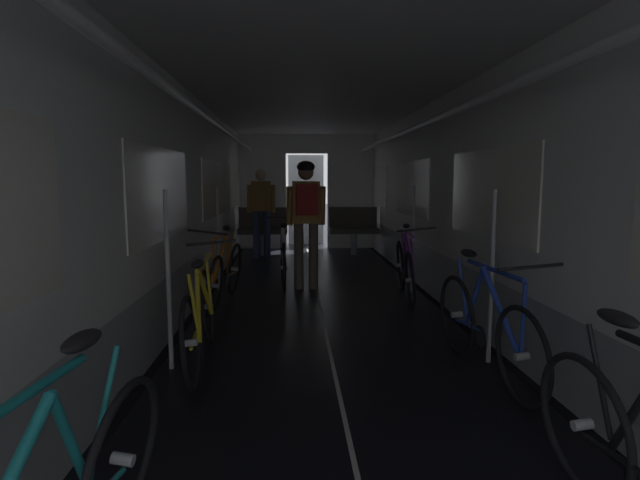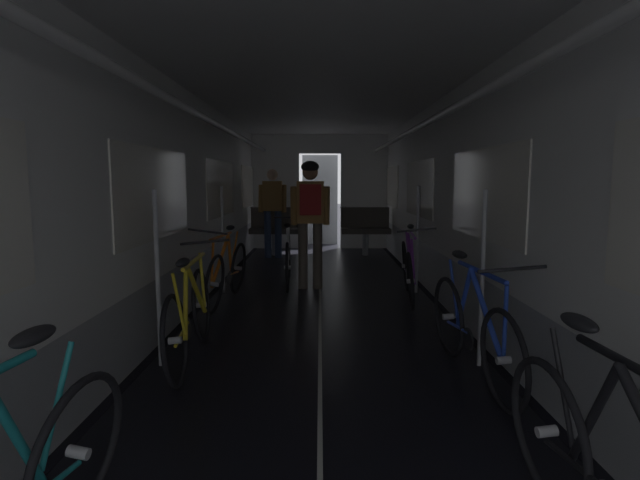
% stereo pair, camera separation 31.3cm
% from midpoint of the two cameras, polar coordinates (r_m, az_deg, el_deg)
% --- Properties ---
extents(train_car_shell, '(3.14, 12.34, 2.57)m').
position_cam_midpoint_polar(train_car_shell, '(5.31, -1.51, 9.34)').
color(train_car_shell, black).
rests_on(train_car_shell, ground).
extents(bench_seat_far_left, '(0.98, 0.51, 0.95)m').
position_cam_midpoint_polar(bench_seat_far_left, '(9.84, -7.52, 1.54)').
color(bench_seat_far_left, gray).
rests_on(bench_seat_far_left, ground).
extents(bench_seat_far_right, '(0.98, 0.51, 0.95)m').
position_cam_midpoint_polar(bench_seat_far_right, '(9.87, 2.95, 1.60)').
color(bench_seat_far_right, gray).
rests_on(bench_seat_far_right, ground).
extents(bicycle_blue, '(0.44, 1.69, 0.94)m').
position_cam_midpoint_polar(bicycle_blue, '(3.91, 16.27, -9.51)').
color(bicycle_blue, black).
rests_on(bicycle_blue, ground).
extents(bicycle_purple, '(0.44, 1.69, 0.95)m').
position_cam_midpoint_polar(bicycle_purple, '(6.25, 8.39, -3.22)').
color(bicycle_purple, black).
rests_on(bicycle_purple, ground).
extents(bicycle_orange, '(0.46, 1.69, 0.95)m').
position_cam_midpoint_polar(bicycle_orange, '(6.03, -12.34, -3.68)').
color(bicycle_orange, black).
rests_on(bicycle_orange, ground).
extents(bicycle_yellow, '(0.44, 1.69, 0.95)m').
position_cam_midpoint_polar(bicycle_yellow, '(4.16, -15.76, -8.52)').
color(bicycle_yellow, black).
rests_on(bicycle_yellow, ground).
extents(person_cyclist_aisle, '(0.54, 0.40, 1.73)m').
position_cam_midpoint_polar(person_cyclist_aisle, '(6.64, -2.97, 3.43)').
color(person_cyclist_aisle, brown).
rests_on(person_cyclist_aisle, ground).
extents(bicycle_white_in_aisle, '(0.44, 1.69, 0.93)m').
position_cam_midpoint_polar(bicycle_white_in_aisle, '(6.99, -5.56, -2.10)').
color(bicycle_white_in_aisle, black).
rests_on(bicycle_white_in_aisle, ground).
extents(person_standing_near_bench, '(0.53, 0.23, 1.69)m').
position_cam_midpoint_polar(person_standing_near_bench, '(9.44, -7.72, 3.79)').
color(person_standing_near_bench, '#384C75').
rests_on(person_standing_near_bench, ground).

